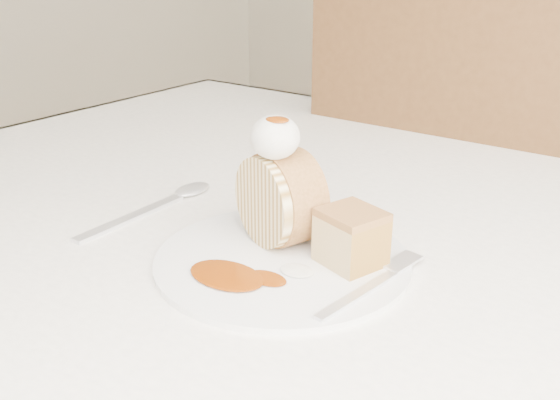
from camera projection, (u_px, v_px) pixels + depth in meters
The scene contains 10 objects.
table at pixel (401, 297), 0.70m from camera, with size 1.40×0.90×0.75m.
chair_far at pixel (453, 223), 1.15m from camera, with size 0.46×0.46×0.96m.
plate at pixel (282, 259), 0.58m from camera, with size 0.24×0.24×0.01m, color white.
roulade_slice at pixel (280, 199), 0.59m from camera, with size 0.09×0.09×0.05m, color beige.
cake_chunk at pixel (351, 241), 0.56m from camera, with size 0.05×0.05×0.04m, color #A76B3F.
whipped_cream at pixel (275, 137), 0.56m from camera, with size 0.05×0.05×0.04m, color white.
caramel_drizzle at pixel (277, 114), 0.55m from camera, with size 0.02×0.02×0.01m, color #742D04.
caramel_pool at pixel (226, 275), 0.54m from camera, with size 0.07×0.05×0.00m, color #742D04, non-canonical shape.
fork at pixel (358, 295), 0.51m from camera, with size 0.02×0.14×0.00m, color silver.
spoon at pixel (131, 218), 0.67m from camera, with size 0.03×0.18×0.00m, color silver.
Camera 1 is at (0.25, -0.37, 1.02)m, focal length 40.00 mm.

